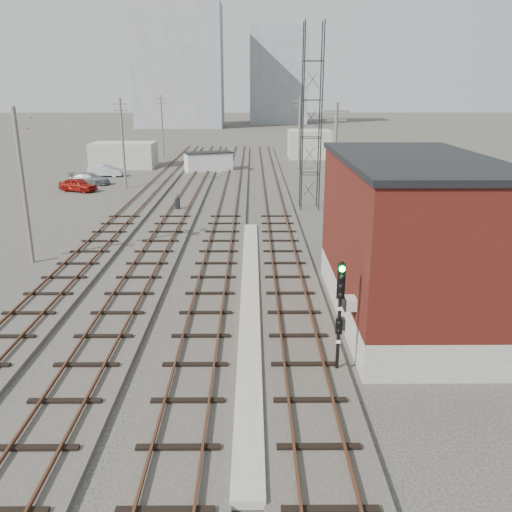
{
  "coord_description": "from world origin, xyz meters",
  "views": [
    {
      "loc": [
        0.63,
        -10.84,
        10.0
      ],
      "look_at": [
        0.8,
        14.12,
        2.2
      ],
      "focal_mm": 38.0,
      "sensor_mm": 36.0,
      "label": 1
    }
  ],
  "objects_px": {
    "switch_stand": "(178,204)",
    "car_grey": "(89,179)",
    "car_silver": "(106,171)",
    "car_red": "(78,185)",
    "site_trailer": "(208,162)",
    "signal_mast": "(340,309)"
  },
  "relations": [
    {
      "from": "switch_stand",
      "to": "car_silver",
      "type": "distance_m",
      "value": 21.61
    },
    {
      "from": "site_trailer",
      "to": "car_grey",
      "type": "height_order",
      "value": "site_trailer"
    },
    {
      "from": "signal_mast",
      "to": "switch_stand",
      "type": "height_order",
      "value": "signal_mast"
    },
    {
      "from": "signal_mast",
      "to": "car_grey",
      "type": "bearing_deg",
      "value": 117.04
    },
    {
      "from": "switch_stand",
      "to": "car_red",
      "type": "distance_m",
      "value": 14.43
    },
    {
      "from": "switch_stand",
      "to": "site_trailer",
      "type": "distance_m",
      "value": 22.2
    },
    {
      "from": "signal_mast",
      "to": "site_trailer",
      "type": "relative_size",
      "value": 0.68
    },
    {
      "from": "switch_stand",
      "to": "car_grey",
      "type": "bearing_deg",
      "value": 143.61
    },
    {
      "from": "car_silver",
      "to": "site_trailer",
      "type": "bearing_deg",
      "value": -68.8
    },
    {
      "from": "switch_stand",
      "to": "car_grey",
      "type": "relative_size",
      "value": 0.3
    },
    {
      "from": "car_silver",
      "to": "car_red",
      "type": "bearing_deg",
      "value": -177.34
    },
    {
      "from": "signal_mast",
      "to": "site_trailer",
      "type": "distance_m",
      "value": 50.08
    },
    {
      "from": "site_trailer",
      "to": "car_silver",
      "type": "relative_size",
      "value": 1.54
    },
    {
      "from": "car_silver",
      "to": "signal_mast",
      "type": "bearing_deg",
      "value": -151.56
    },
    {
      "from": "signal_mast",
      "to": "car_red",
      "type": "xyz_separation_m",
      "value": [
        -20.54,
        36.29,
        -1.86
      ]
    },
    {
      "from": "car_silver",
      "to": "car_grey",
      "type": "bearing_deg",
      "value": -178.55
    },
    {
      "from": "car_grey",
      "to": "signal_mast",
      "type": "bearing_deg",
      "value": -145.0
    },
    {
      "from": "site_trailer",
      "to": "car_grey",
      "type": "distance_m",
      "value": 15.14
    },
    {
      "from": "site_trailer",
      "to": "car_grey",
      "type": "relative_size",
      "value": 1.43
    },
    {
      "from": "signal_mast",
      "to": "switch_stand",
      "type": "xyz_separation_m",
      "value": [
        -9.36,
        27.17,
        -1.91
      ]
    },
    {
      "from": "signal_mast",
      "to": "site_trailer",
      "type": "xyz_separation_m",
      "value": [
        -8.47,
        49.34,
        -1.31
      ]
    },
    {
      "from": "switch_stand",
      "to": "car_red",
      "type": "bearing_deg",
      "value": 153.85
    }
  ]
}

